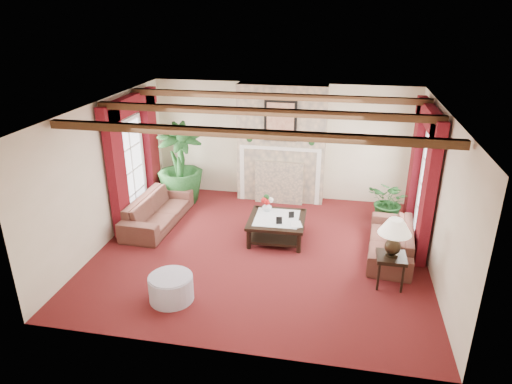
% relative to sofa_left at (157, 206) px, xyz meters
% --- Properties ---
extents(floor, '(6.00, 6.00, 0.00)m').
position_rel_sofa_left_xyz_m(floor, '(2.33, -0.72, -0.41)').
color(floor, '#480C14').
rests_on(floor, ground).
extents(ceiling, '(6.00, 6.00, 0.00)m').
position_rel_sofa_left_xyz_m(ceiling, '(2.33, -0.72, 2.29)').
color(ceiling, white).
rests_on(ceiling, floor).
extents(back_wall, '(6.00, 0.02, 2.70)m').
position_rel_sofa_left_xyz_m(back_wall, '(2.33, 2.03, 0.94)').
color(back_wall, beige).
rests_on(back_wall, ground).
extents(left_wall, '(0.02, 5.50, 2.70)m').
position_rel_sofa_left_xyz_m(left_wall, '(-0.67, -0.72, 0.94)').
color(left_wall, beige).
rests_on(left_wall, ground).
extents(right_wall, '(0.02, 5.50, 2.70)m').
position_rel_sofa_left_xyz_m(right_wall, '(5.33, -0.72, 0.94)').
color(right_wall, beige).
rests_on(right_wall, ground).
extents(ceiling_beams, '(6.00, 3.00, 0.12)m').
position_rel_sofa_left_xyz_m(ceiling_beams, '(2.33, -0.72, 2.23)').
color(ceiling_beams, '#331C10').
rests_on(ceiling_beams, ceiling).
extents(fireplace, '(2.00, 0.52, 2.70)m').
position_rel_sofa_left_xyz_m(fireplace, '(2.33, 1.83, 2.29)').
color(fireplace, tan).
rests_on(fireplace, ground).
extents(french_door_left, '(0.10, 1.10, 2.16)m').
position_rel_sofa_left_xyz_m(french_door_left, '(-0.64, 0.28, 1.72)').
color(french_door_left, white).
rests_on(french_door_left, ground).
extents(french_door_right, '(0.10, 1.10, 2.16)m').
position_rel_sofa_left_xyz_m(french_door_right, '(5.30, 0.28, 1.72)').
color(french_door_right, white).
rests_on(french_door_right, ground).
extents(curtains_left, '(0.20, 2.40, 2.55)m').
position_rel_sofa_left_xyz_m(curtains_left, '(-0.53, 0.28, 2.14)').
color(curtains_left, '#4C0A0D').
rests_on(curtains_left, ground).
extents(curtains_right, '(0.20, 2.40, 2.55)m').
position_rel_sofa_left_xyz_m(curtains_right, '(5.19, 0.28, 2.14)').
color(curtains_right, '#4C0A0D').
rests_on(curtains_right, ground).
extents(sofa_left, '(2.12, 0.76, 0.81)m').
position_rel_sofa_left_xyz_m(sofa_left, '(0.00, 0.00, 0.00)').
color(sofa_left, '#330E16').
rests_on(sofa_left, ground).
extents(sofa_right, '(2.02, 0.89, 0.75)m').
position_rel_sofa_left_xyz_m(sofa_right, '(4.69, -0.38, -0.03)').
color(sofa_right, '#330E16').
rests_on(sofa_right, ground).
extents(potted_palm, '(2.71, 2.78, 1.03)m').
position_rel_sofa_left_xyz_m(potted_palm, '(0.08, 1.25, 0.11)').
color(potted_palm, black).
rests_on(potted_palm, ground).
extents(small_plant, '(1.75, 1.76, 0.74)m').
position_rel_sofa_left_xyz_m(small_plant, '(4.77, 0.97, -0.03)').
color(small_plant, black).
rests_on(small_plant, ground).
extents(coffee_table, '(1.11, 1.11, 0.44)m').
position_rel_sofa_left_xyz_m(coffee_table, '(2.55, -0.19, -0.18)').
color(coffee_table, black).
rests_on(coffee_table, ground).
extents(side_table, '(0.57, 0.57, 0.55)m').
position_rel_sofa_left_xyz_m(side_table, '(4.60, -1.44, -0.13)').
color(side_table, black).
rests_on(side_table, ground).
extents(ottoman, '(0.70, 0.70, 0.41)m').
position_rel_sofa_left_xyz_m(ottoman, '(1.23, -2.49, -0.20)').
color(ottoman, '#A49BB0').
rests_on(ottoman, ground).
extents(table_lamp, '(0.52, 0.52, 0.66)m').
position_rel_sofa_left_xyz_m(table_lamp, '(4.60, -1.44, 0.48)').
color(table_lamp, black).
rests_on(table_lamp, side_table).
extents(flower_vase, '(0.33, 0.33, 0.19)m').
position_rel_sofa_left_xyz_m(flower_vase, '(2.30, 0.11, 0.14)').
color(flower_vase, silver).
rests_on(flower_vase, coffee_table).
extents(book, '(0.22, 0.13, 0.29)m').
position_rel_sofa_left_xyz_m(book, '(2.84, -0.45, 0.18)').
color(book, black).
rests_on(book, coffee_table).
extents(photo_frame_a, '(0.12, 0.04, 0.15)m').
position_rel_sofa_left_xyz_m(photo_frame_a, '(2.63, -0.45, 0.12)').
color(photo_frame_a, black).
rests_on(photo_frame_a, coffee_table).
extents(photo_frame_b, '(0.11, 0.05, 0.14)m').
position_rel_sofa_left_xyz_m(photo_frame_b, '(2.82, -0.13, 0.11)').
color(photo_frame_b, black).
rests_on(photo_frame_b, coffee_table).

